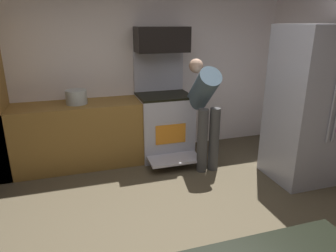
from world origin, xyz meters
TOP-DOWN VIEW (x-y plane):
  - ground_plane at (0.00, 0.00)m, footprint 5.20×4.80m
  - wall_back at (0.00, 2.34)m, footprint 5.20×0.12m
  - lower_cabinet_run at (-0.90, 1.98)m, footprint 2.40×0.60m
  - oven_range at (0.50, 1.97)m, footprint 0.76×1.00m
  - microwave at (0.50, 2.06)m, footprint 0.74×0.38m
  - refrigerator at (2.03, 0.76)m, footprint 0.84×0.77m
  - person_cook at (0.92, 1.45)m, footprint 0.31×0.71m
  - stock_pot at (-0.72, 1.98)m, footprint 0.28×0.28m

SIDE VIEW (x-z plane):
  - ground_plane at x=0.00m, z-range -0.02..0.00m
  - lower_cabinet_run at x=-0.90m, z-range 0.00..0.90m
  - oven_range at x=0.50m, z-range -0.26..1.28m
  - person_cook at x=0.92m, z-range 0.15..1.62m
  - refrigerator at x=2.03m, z-range 0.00..1.93m
  - stock_pot at x=-0.72m, z-range 0.90..1.09m
  - wall_back at x=0.00m, z-range 0.00..2.60m
  - microwave at x=0.50m, z-range 1.54..1.89m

